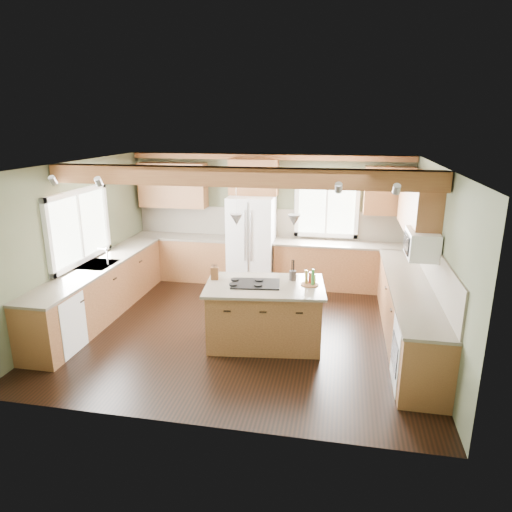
# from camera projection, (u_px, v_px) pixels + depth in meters

# --- Properties ---
(floor) EXTENTS (5.60, 5.60, 0.00)m
(floor) POSITION_uv_depth(u_px,v_px,m) (244.00, 328.00, 7.36)
(floor) COLOR black
(floor) RESTS_ON ground
(ceiling) EXTENTS (5.60, 5.60, 0.00)m
(ceiling) POSITION_uv_depth(u_px,v_px,m) (243.00, 165.00, 6.62)
(ceiling) COLOR silver
(ceiling) RESTS_ON wall_back
(wall_back) EXTENTS (5.60, 0.00, 5.60)m
(wall_back) POSITION_uv_depth(u_px,v_px,m) (270.00, 218.00, 9.35)
(wall_back) COLOR #4A513A
(wall_back) RESTS_ON ground
(wall_left) EXTENTS (0.00, 5.00, 5.00)m
(wall_left) POSITION_uv_depth(u_px,v_px,m) (77.00, 242.00, 7.49)
(wall_left) COLOR #4A513A
(wall_left) RESTS_ON ground
(wall_right) EXTENTS (0.00, 5.00, 5.00)m
(wall_right) POSITION_uv_depth(u_px,v_px,m) (436.00, 261.00, 6.49)
(wall_right) COLOR #4A513A
(wall_right) RESTS_ON ground
(ceiling_beam) EXTENTS (5.55, 0.26, 0.26)m
(ceiling_beam) POSITION_uv_depth(u_px,v_px,m) (237.00, 177.00, 6.28)
(ceiling_beam) COLOR brown
(ceiling_beam) RESTS_ON ceiling
(soffit_trim) EXTENTS (5.55, 0.20, 0.10)m
(soffit_trim) POSITION_uv_depth(u_px,v_px,m) (269.00, 157.00, 8.90)
(soffit_trim) COLOR brown
(soffit_trim) RESTS_ON ceiling
(backsplash_back) EXTENTS (5.58, 0.03, 0.58)m
(backsplash_back) POSITION_uv_depth(u_px,v_px,m) (269.00, 223.00, 9.36)
(backsplash_back) COLOR brown
(backsplash_back) RESTS_ON wall_back
(backsplash_right) EXTENTS (0.03, 3.70, 0.58)m
(backsplash_right) POSITION_uv_depth(u_px,v_px,m) (433.00, 266.00, 6.56)
(backsplash_right) COLOR brown
(backsplash_right) RESTS_ON wall_right
(base_cab_back_left) EXTENTS (2.02, 0.60, 0.88)m
(base_cab_back_left) POSITION_uv_depth(u_px,v_px,m) (183.00, 258.00, 9.63)
(base_cab_back_left) COLOR brown
(base_cab_back_left) RESTS_ON floor
(counter_back_left) EXTENTS (2.06, 0.64, 0.04)m
(counter_back_left) POSITION_uv_depth(u_px,v_px,m) (182.00, 237.00, 9.50)
(counter_back_left) COLOR brown
(counter_back_left) RESTS_ON base_cab_back_left
(base_cab_back_right) EXTENTS (2.62, 0.60, 0.88)m
(base_cab_back_right) POSITION_uv_depth(u_px,v_px,m) (341.00, 267.00, 9.04)
(base_cab_back_right) COLOR brown
(base_cab_back_right) RESTS_ON floor
(counter_back_right) EXTENTS (2.66, 0.64, 0.04)m
(counter_back_right) POSITION_uv_depth(u_px,v_px,m) (342.00, 244.00, 8.91)
(counter_back_right) COLOR brown
(counter_back_right) RESTS_ON base_cab_back_right
(base_cab_left) EXTENTS (0.60, 3.70, 0.88)m
(base_cab_left) POSITION_uv_depth(u_px,v_px,m) (101.00, 291.00, 7.73)
(base_cab_left) COLOR brown
(base_cab_left) RESTS_ON floor
(counter_left) EXTENTS (0.64, 3.74, 0.04)m
(counter_left) POSITION_uv_depth(u_px,v_px,m) (98.00, 265.00, 7.60)
(counter_left) COLOR brown
(counter_left) RESTS_ON base_cab_left
(base_cab_right) EXTENTS (0.60, 3.70, 0.88)m
(base_cab_right) POSITION_uv_depth(u_px,v_px,m) (408.00, 313.00, 6.83)
(base_cab_right) COLOR brown
(base_cab_right) RESTS_ON floor
(counter_right) EXTENTS (0.64, 3.74, 0.04)m
(counter_right) POSITION_uv_depth(u_px,v_px,m) (411.00, 285.00, 6.70)
(counter_right) COLOR brown
(counter_right) RESTS_ON base_cab_right
(upper_cab_back_left) EXTENTS (1.40, 0.35, 0.90)m
(upper_cab_back_left) POSITION_uv_depth(u_px,v_px,m) (173.00, 185.00, 9.36)
(upper_cab_back_left) COLOR brown
(upper_cab_back_left) RESTS_ON wall_back
(upper_cab_over_fridge) EXTENTS (0.96, 0.35, 0.70)m
(upper_cab_over_fridge) POSITION_uv_depth(u_px,v_px,m) (254.00, 177.00, 9.00)
(upper_cab_over_fridge) COLOR brown
(upper_cab_over_fridge) RESTS_ON wall_back
(upper_cab_right) EXTENTS (0.35, 2.20, 0.90)m
(upper_cab_right) POSITION_uv_depth(u_px,v_px,m) (418.00, 204.00, 7.18)
(upper_cab_right) COLOR brown
(upper_cab_right) RESTS_ON wall_right
(upper_cab_back_corner) EXTENTS (0.90, 0.35, 0.90)m
(upper_cab_back_corner) POSITION_uv_depth(u_px,v_px,m) (389.00, 191.00, 8.59)
(upper_cab_back_corner) COLOR brown
(upper_cab_back_corner) RESTS_ON wall_back
(window_left) EXTENTS (0.04, 1.60, 1.05)m
(window_left) POSITION_uv_depth(u_px,v_px,m) (79.00, 227.00, 7.47)
(window_left) COLOR white
(window_left) RESTS_ON wall_left
(window_back) EXTENTS (1.10, 0.04, 1.00)m
(window_back) POSITION_uv_depth(u_px,v_px,m) (327.00, 208.00, 9.05)
(window_back) COLOR white
(window_back) RESTS_ON wall_back
(sink) EXTENTS (0.50, 0.65, 0.03)m
(sink) POSITION_uv_depth(u_px,v_px,m) (98.00, 265.00, 7.60)
(sink) COLOR #262628
(sink) RESTS_ON counter_left
(faucet) EXTENTS (0.02, 0.02, 0.28)m
(faucet) POSITION_uv_depth(u_px,v_px,m) (107.00, 257.00, 7.53)
(faucet) COLOR #B2B2B7
(faucet) RESTS_ON sink
(dishwasher) EXTENTS (0.60, 0.60, 0.84)m
(dishwasher) POSITION_uv_depth(u_px,v_px,m) (55.00, 324.00, 6.51)
(dishwasher) COLOR white
(dishwasher) RESTS_ON floor
(oven) EXTENTS (0.60, 0.72, 0.84)m
(oven) POSITION_uv_depth(u_px,v_px,m) (420.00, 356.00, 5.61)
(oven) COLOR white
(oven) RESTS_ON floor
(microwave) EXTENTS (0.40, 0.70, 0.38)m
(microwave) POSITION_uv_depth(u_px,v_px,m) (422.00, 244.00, 6.41)
(microwave) COLOR white
(microwave) RESTS_ON wall_right
(pendant_left) EXTENTS (0.18, 0.18, 0.16)m
(pendant_left) POSITION_uv_depth(u_px,v_px,m) (236.00, 220.00, 6.40)
(pendant_left) COLOR #B2B2B7
(pendant_left) RESTS_ON ceiling
(pendant_right) EXTENTS (0.18, 0.18, 0.16)m
(pendant_right) POSITION_uv_depth(u_px,v_px,m) (294.00, 220.00, 6.35)
(pendant_right) COLOR #B2B2B7
(pendant_right) RESTS_ON ceiling
(refrigerator) EXTENTS (0.90, 0.74, 1.80)m
(refrigerator) POSITION_uv_depth(u_px,v_px,m) (252.00, 241.00, 9.16)
(refrigerator) COLOR silver
(refrigerator) RESTS_ON floor
(island) EXTENTS (1.72, 1.18, 0.88)m
(island) POSITION_uv_depth(u_px,v_px,m) (265.00, 315.00, 6.78)
(island) COLOR brown
(island) RESTS_ON floor
(island_top) EXTENTS (1.84, 1.30, 0.04)m
(island_top) POSITION_uv_depth(u_px,v_px,m) (265.00, 286.00, 6.65)
(island_top) COLOR brown
(island_top) RESTS_ON island
(cooktop) EXTENTS (0.75, 0.55, 0.02)m
(cooktop) POSITION_uv_depth(u_px,v_px,m) (256.00, 284.00, 6.65)
(cooktop) COLOR black
(cooktop) RESTS_ON island_top
(knife_block) EXTENTS (0.13, 0.10, 0.19)m
(knife_block) POSITION_uv_depth(u_px,v_px,m) (215.00, 273.00, 6.84)
(knife_block) COLOR brown
(knife_block) RESTS_ON island_top
(utensil_crock) EXTENTS (0.12, 0.12, 0.14)m
(utensil_crock) POSITION_uv_depth(u_px,v_px,m) (293.00, 275.00, 6.82)
(utensil_crock) COLOR #403733
(utensil_crock) RESTS_ON island_top
(bottle_tray) EXTENTS (0.33, 0.33, 0.24)m
(bottle_tray) POSITION_uv_depth(u_px,v_px,m) (310.00, 277.00, 6.59)
(bottle_tray) COLOR brown
(bottle_tray) RESTS_ON island_top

